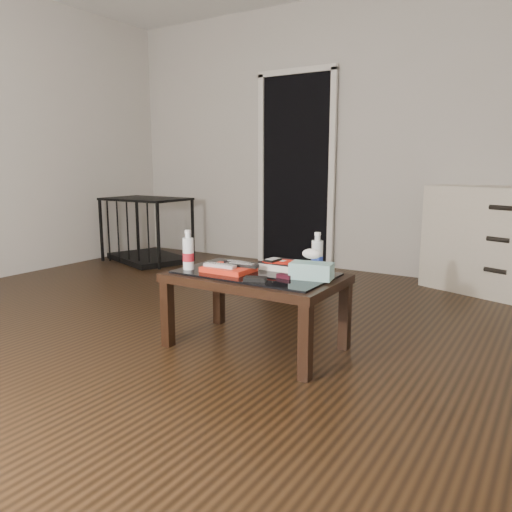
{
  "coord_description": "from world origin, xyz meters",
  "views": [
    {
      "loc": [
        2.09,
        -2.32,
        1.09
      ],
      "look_at": [
        0.55,
        0.13,
        0.55
      ],
      "focal_mm": 35.0,
      "sensor_mm": 36.0,
      "label": 1
    }
  ],
  "objects": [
    {
      "name": "magazines",
      "position": [
        0.43,
        0.02,
        0.48
      ],
      "size": [
        0.28,
        0.21,
        0.03
      ],
      "primitive_type": "cube",
      "rotation": [
        0.0,
        0.0,
        0.0
      ],
      "color": "red",
      "rests_on": "coffee_table"
    },
    {
      "name": "ipod",
      "position": [
        0.63,
        0.21,
        0.52
      ],
      "size": [
        0.07,
        0.11,
        0.02
      ],
      "primitive_type": "cube",
      "rotation": [
        0.0,
        0.0,
        -0.07
      ],
      "color": "black",
      "rests_on": "dvd_mailers"
    },
    {
      "name": "flip_phone",
      "position": [
        0.8,
        0.05,
        0.47
      ],
      "size": [
        0.1,
        0.06,
        0.02
      ],
      "primitive_type": "cube",
      "rotation": [
        0.0,
        0.0,
        -0.13
      ],
      "color": "black",
      "rests_on": "coffee_table"
    },
    {
      "name": "wallet",
      "position": [
        0.69,
        -0.09,
        0.47
      ],
      "size": [
        0.14,
        0.11,
        0.02
      ],
      "primitive_type": "cube",
      "rotation": [
        0.0,
        0.0,
        0.37
      ],
      "color": "black",
      "rests_on": "coffee_table"
    },
    {
      "name": "water_bottle_right",
      "position": [
        0.89,
        0.27,
        0.58
      ],
      "size": [
        0.08,
        0.08,
        0.24
      ],
      "primitive_type": "cylinder",
      "rotation": [
        0.0,
        0.0,
        -0.18
      ],
      "color": "silver",
      "rests_on": "coffee_table"
    },
    {
      "name": "doorway",
      "position": [
        -0.4,
        2.47,
        1.02
      ],
      "size": [
        0.9,
        0.08,
        2.07
      ],
      "color": "black",
      "rests_on": "ground"
    },
    {
      "name": "dresser",
      "position": [
        1.65,
        2.23,
        0.45
      ],
      "size": [
        1.3,
        0.88,
        0.9
      ],
      "rotation": [
        0.0,
        0.0,
        -0.35
      ],
      "color": "beige",
      "rests_on": "ground"
    },
    {
      "name": "textbook",
      "position": [
        0.67,
        0.26,
        0.48
      ],
      "size": [
        0.25,
        0.2,
        0.05
      ],
      "primitive_type": "cube",
      "rotation": [
        0.0,
        0.0,
        -0.02
      ],
      "color": "black",
      "rests_on": "coffee_table"
    },
    {
      "name": "water_bottle_left",
      "position": [
        0.19,
        -0.05,
        0.58
      ],
      "size": [
        0.07,
        0.07,
        0.24
      ],
      "primitive_type": "cylinder",
      "rotation": [
        0.0,
        0.0,
        -0.01
      ],
      "color": "silver",
      "rests_on": "coffee_table"
    },
    {
      "name": "pet_crate",
      "position": [
        -1.9,
        1.74,
        0.23
      ],
      "size": [
        1.05,
        0.86,
        0.71
      ],
      "rotation": [
        0.0,
        0.0,
        -0.34
      ],
      "color": "black",
      "rests_on": "ground"
    },
    {
      "name": "dvd_mailers",
      "position": [
        0.66,
        0.25,
        0.51
      ],
      "size": [
        0.2,
        0.14,
        0.01
      ],
      "primitive_type": "cube",
      "rotation": [
        0.0,
        0.0,
        0.05
      ],
      "color": "red",
      "rests_on": "textbook"
    },
    {
      "name": "room_shell",
      "position": [
        0.0,
        0.0,
        1.62
      ],
      "size": [
        5.0,
        5.0,
        5.0
      ],
      "color": "beige",
      "rests_on": "ground"
    },
    {
      "name": "remote_black_back",
      "position": [
        0.46,
        0.1,
        0.5
      ],
      "size": [
        0.2,
        0.07,
        0.02
      ],
      "primitive_type": "cube",
      "rotation": [
        0.0,
        0.0,
        -0.11
      ],
      "color": "black",
      "rests_on": "magazines"
    },
    {
      "name": "tissue_box",
      "position": [
        0.93,
        0.11,
        0.51
      ],
      "size": [
        0.25,
        0.16,
        0.09
      ],
      "primitive_type": "cube",
      "rotation": [
        0.0,
        0.0,
        0.18
      ],
      "color": "teal",
      "rests_on": "coffee_table"
    },
    {
      "name": "remote_silver",
      "position": [
        0.4,
        -0.02,
        0.5
      ],
      "size": [
        0.2,
        0.06,
        0.02
      ],
      "primitive_type": "cube",
      "rotation": [
        0.0,
        0.0,
        0.07
      ],
      "color": "#AFAFB4",
      "rests_on": "magazines"
    },
    {
      "name": "remote_black_front",
      "position": [
        0.5,
        0.06,
        0.5
      ],
      "size": [
        0.2,
        0.08,
        0.02
      ],
      "primitive_type": "cube",
      "rotation": [
        0.0,
        0.0,
        0.13
      ],
      "color": "black",
      "rests_on": "magazines"
    },
    {
      "name": "ground",
      "position": [
        0.0,
        0.0,
        0.0
      ],
      "size": [
        5.0,
        5.0,
        0.0
      ],
      "primitive_type": "plane",
      "color": "black",
      "rests_on": "ground"
    },
    {
      "name": "coffee_table",
      "position": [
        0.57,
        0.09,
        0.4
      ],
      "size": [
        1.0,
        0.6,
        0.46
      ],
      "color": "black",
      "rests_on": "ground"
    }
  ]
}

